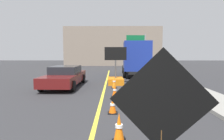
{
  "coord_description": "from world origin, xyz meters",
  "views": [
    {
      "loc": [
        0.58,
        -0.63,
        2.24
      ],
      "look_at": [
        0.53,
        5.26,
        1.72
      ],
      "focal_mm": 30.13,
      "sensor_mm": 36.0,
      "label": 1
    }
  ],
  "objects_px": {
    "pickup_car": "(65,76)",
    "traffic_cone_curbside": "(114,82)",
    "box_truck": "(135,58)",
    "arrow_board_trailer": "(115,77)",
    "traffic_cone_far_lane": "(115,91)",
    "traffic_cone_near_sign": "(119,128)",
    "highway_guide_sign": "(140,45)",
    "traffic_cone_mid_lane": "(113,106)",
    "roadwork_sign": "(162,103)"
  },
  "relations": [
    {
      "from": "box_truck",
      "to": "traffic_cone_mid_lane",
      "type": "relative_size",
      "value": 11.32
    },
    {
      "from": "arrow_board_trailer",
      "to": "traffic_cone_near_sign",
      "type": "xyz_separation_m",
      "value": [
        -0.01,
        -9.17,
        -0.1
      ]
    },
    {
      "from": "traffic_cone_far_lane",
      "to": "traffic_cone_curbside",
      "type": "xyz_separation_m",
      "value": [
        -0.02,
        2.54,
        0.06
      ]
    },
    {
      "from": "pickup_car",
      "to": "highway_guide_sign",
      "type": "distance_m",
      "value": 16.07
    },
    {
      "from": "pickup_car",
      "to": "highway_guide_sign",
      "type": "bearing_deg",
      "value": 63.76
    },
    {
      "from": "box_truck",
      "to": "highway_guide_sign",
      "type": "bearing_deg",
      "value": 79.16
    },
    {
      "from": "pickup_car",
      "to": "traffic_cone_near_sign",
      "type": "relative_size",
      "value": 6.63
    },
    {
      "from": "box_truck",
      "to": "traffic_cone_near_sign",
      "type": "bearing_deg",
      "value": -98.13
    },
    {
      "from": "box_truck",
      "to": "traffic_cone_near_sign",
      "type": "xyz_separation_m",
      "value": [
        -2.04,
        -14.31,
        -1.42
      ]
    },
    {
      "from": "roadwork_sign",
      "to": "traffic_cone_near_sign",
      "type": "height_order",
      "value": "roadwork_sign"
    },
    {
      "from": "box_truck",
      "to": "highway_guide_sign",
      "type": "height_order",
      "value": "highway_guide_sign"
    },
    {
      "from": "roadwork_sign",
      "to": "pickup_car",
      "type": "xyz_separation_m",
      "value": [
        -4.04,
        9.74,
        -0.77
      ]
    },
    {
      "from": "arrow_board_trailer",
      "to": "roadwork_sign",
      "type": "bearing_deg",
      "value": -86.81
    },
    {
      "from": "roadwork_sign",
      "to": "traffic_cone_mid_lane",
      "type": "distance_m",
      "value": 4.28
    },
    {
      "from": "roadwork_sign",
      "to": "highway_guide_sign",
      "type": "distance_m",
      "value": 24.21
    },
    {
      "from": "arrow_board_trailer",
      "to": "traffic_cone_curbside",
      "type": "relative_size",
      "value": 3.48
    },
    {
      "from": "traffic_cone_curbside",
      "to": "arrow_board_trailer",
      "type": "bearing_deg",
      "value": 86.4
    },
    {
      "from": "traffic_cone_mid_lane",
      "to": "traffic_cone_far_lane",
      "type": "bearing_deg",
      "value": 87.94
    },
    {
      "from": "traffic_cone_mid_lane",
      "to": "traffic_cone_curbside",
      "type": "distance_m",
      "value": 5.17
    },
    {
      "from": "arrow_board_trailer",
      "to": "pickup_car",
      "type": "relative_size",
      "value": 0.53
    },
    {
      "from": "highway_guide_sign",
      "to": "traffic_cone_mid_lane",
      "type": "height_order",
      "value": "highway_guide_sign"
    },
    {
      "from": "pickup_car",
      "to": "highway_guide_sign",
      "type": "xyz_separation_m",
      "value": [
        7.0,
        14.2,
        2.72
      ]
    },
    {
      "from": "roadwork_sign",
      "to": "traffic_cone_near_sign",
      "type": "xyz_separation_m",
      "value": [
        -0.61,
        1.69,
        -1.09
      ]
    },
    {
      "from": "box_truck",
      "to": "traffic_cone_far_lane",
      "type": "bearing_deg",
      "value": -102.79
    },
    {
      "from": "traffic_cone_curbside",
      "to": "box_truck",
      "type": "bearing_deg",
      "value": 72.49
    },
    {
      "from": "highway_guide_sign",
      "to": "pickup_car",
      "type": "bearing_deg",
      "value": -116.24
    },
    {
      "from": "highway_guide_sign",
      "to": "traffic_cone_mid_lane",
      "type": "relative_size",
      "value": 8.47
    },
    {
      "from": "box_truck",
      "to": "arrow_board_trailer",
      "type": "bearing_deg",
      "value": -111.64
    },
    {
      "from": "arrow_board_trailer",
      "to": "traffic_cone_mid_lane",
      "type": "relative_size",
      "value": 4.58
    },
    {
      "from": "roadwork_sign",
      "to": "traffic_cone_curbside",
      "type": "relative_size",
      "value": 3.01
    },
    {
      "from": "arrow_board_trailer",
      "to": "pickup_car",
      "type": "xyz_separation_m",
      "value": [
        -3.44,
        -1.12,
        0.22
      ]
    },
    {
      "from": "traffic_cone_mid_lane",
      "to": "traffic_cone_far_lane",
      "type": "distance_m",
      "value": 2.63
    },
    {
      "from": "traffic_cone_curbside",
      "to": "traffic_cone_mid_lane",
      "type": "bearing_deg",
      "value": -90.8
    },
    {
      "from": "pickup_car",
      "to": "traffic_cone_curbside",
      "type": "bearing_deg",
      "value": -9.09
    },
    {
      "from": "arrow_board_trailer",
      "to": "box_truck",
      "type": "height_order",
      "value": "box_truck"
    },
    {
      "from": "arrow_board_trailer",
      "to": "highway_guide_sign",
      "type": "bearing_deg",
      "value": 74.78
    },
    {
      "from": "traffic_cone_far_lane",
      "to": "roadwork_sign",
      "type": "bearing_deg",
      "value": -84.13
    },
    {
      "from": "traffic_cone_near_sign",
      "to": "traffic_cone_curbside",
      "type": "bearing_deg",
      "value": 90.75
    },
    {
      "from": "roadwork_sign",
      "to": "traffic_cone_far_lane",
      "type": "xyz_separation_m",
      "value": [
        -0.69,
        6.67,
        -1.15
      ]
    },
    {
      "from": "pickup_car",
      "to": "traffic_cone_curbside",
      "type": "distance_m",
      "value": 3.39
    },
    {
      "from": "arrow_board_trailer",
      "to": "traffic_cone_mid_lane",
      "type": "xyz_separation_m",
      "value": [
        -0.18,
        -6.83,
        -0.19
      ]
    },
    {
      "from": "highway_guide_sign",
      "to": "roadwork_sign",
      "type": "bearing_deg",
      "value": -97.03
    },
    {
      "from": "traffic_cone_far_lane",
      "to": "traffic_cone_near_sign",
      "type": "bearing_deg",
      "value": -89.13
    },
    {
      "from": "arrow_board_trailer",
      "to": "box_truck",
      "type": "bearing_deg",
      "value": 68.36
    },
    {
      "from": "traffic_cone_far_lane",
      "to": "traffic_cone_curbside",
      "type": "distance_m",
      "value": 2.54
    },
    {
      "from": "arrow_board_trailer",
      "to": "traffic_cone_near_sign",
      "type": "distance_m",
      "value": 9.17
    },
    {
      "from": "arrow_board_trailer",
      "to": "traffic_cone_curbside",
      "type": "bearing_deg",
      "value": -93.6
    },
    {
      "from": "traffic_cone_mid_lane",
      "to": "traffic_cone_curbside",
      "type": "relative_size",
      "value": 0.76
    },
    {
      "from": "traffic_cone_far_lane",
      "to": "highway_guide_sign",
      "type": "bearing_deg",
      "value": 78.1
    },
    {
      "from": "box_truck",
      "to": "traffic_cone_near_sign",
      "type": "distance_m",
      "value": 14.52
    }
  ]
}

